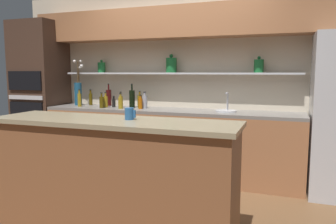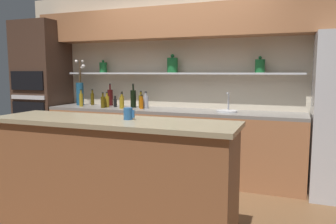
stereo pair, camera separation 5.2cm
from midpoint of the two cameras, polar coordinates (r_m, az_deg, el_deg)
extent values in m
plane|color=brown|center=(3.55, -5.96, -16.75)|extent=(12.00, 12.00, 0.00)
cube|color=beige|center=(4.74, 2.33, 5.44)|extent=(5.20, 0.10, 2.60)
cube|color=#B7B7BC|center=(4.64, 0.61, 6.74)|extent=(3.43, 0.18, 0.02)
cylinder|color=#19602D|center=(5.13, -11.79, 7.60)|extent=(0.11, 0.11, 0.15)
sphere|color=#19602D|center=(5.13, -11.81, 8.68)|extent=(0.04, 0.04, 0.04)
cylinder|color=#19602D|center=(4.64, 0.25, 8.15)|extent=(0.15, 0.15, 0.20)
sphere|color=#19602D|center=(4.65, 0.25, 9.74)|extent=(0.05, 0.05, 0.05)
cylinder|color=#19602D|center=(4.39, 15.19, 7.73)|extent=(0.12, 0.12, 0.17)
sphere|color=#19602D|center=(4.39, 15.24, 9.10)|extent=(0.04, 0.04, 0.04)
cube|color=#99603D|center=(4.58, 1.52, 15.30)|extent=(4.42, 0.34, 0.42)
cube|color=#99603D|center=(4.54, -0.33, -5.57)|extent=(3.53, 0.62, 0.88)
cube|color=slate|center=(4.47, -0.33, 0.20)|extent=(3.53, 0.62, 0.04)
cube|color=brown|center=(3.00, -10.02, -11.37)|extent=(2.15, 0.55, 0.98)
cube|color=gray|center=(2.88, -10.24, -1.68)|extent=(2.21, 0.61, 0.04)
cube|color=#3D281E|center=(5.56, -21.55, 3.12)|extent=(0.71, 0.62, 2.20)
cube|color=black|center=(5.35, -23.67, -0.55)|extent=(0.60, 0.02, 0.40)
cube|color=black|center=(5.32, -23.95, 5.01)|extent=(0.60, 0.02, 0.28)
cube|color=#B7B7BC|center=(5.33, -23.81, 2.33)|extent=(0.63, 0.02, 0.06)
cylinder|color=navy|center=(5.22, -15.65, 3.04)|extent=(0.11, 0.11, 0.34)
cylinder|color=#4C3319|center=(5.21, -15.50, 6.33)|extent=(0.05, 0.05, 0.25)
sphere|color=silver|center=(5.22, -15.11, 7.75)|extent=(0.05, 0.05, 0.05)
cylinder|color=#4C3319|center=(5.21, -15.78, 6.71)|extent=(0.04, 0.07, 0.32)
sphere|color=silver|center=(5.22, -16.28, 8.48)|extent=(0.05, 0.05, 0.05)
cylinder|color=#4C3319|center=(5.21, -15.61, 6.73)|extent=(0.04, 0.06, 0.32)
sphere|color=silver|center=(5.21, -15.23, 8.55)|extent=(0.04, 0.04, 0.04)
cylinder|color=#4C3319|center=(5.22, -15.65, 6.18)|extent=(0.03, 0.01, 0.23)
sphere|color=silver|center=(5.26, -15.45, 7.44)|extent=(0.04, 0.04, 0.04)
cylinder|color=#B7B7BC|center=(4.25, 9.73, 0.17)|extent=(0.27, 0.27, 0.02)
cylinder|color=#B7B7BC|center=(4.34, 9.99, 1.89)|extent=(0.02, 0.02, 0.22)
cylinder|color=#B7B7BC|center=(4.27, 9.88, 3.29)|extent=(0.02, 0.12, 0.02)
cylinder|color=black|center=(4.71, -6.60, 2.27)|extent=(0.08, 0.08, 0.25)
cylinder|color=black|center=(4.70, -6.63, 4.26)|extent=(0.02, 0.02, 0.08)
cylinder|color=black|center=(4.70, -6.63, 4.83)|extent=(0.03, 0.03, 0.01)
cylinder|color=olive|center=(4.61, -8.58, 1.54)|extent=(0.07, 0.07, 0.15)
cylinder|color=olive|center=(4.60, -8.60, 2.80)|extent=(0.03, 0.03, 0.05)
cylinder|color=black|center=(4.60, -8.61, 3.20)|extent=(0.03, 0.03, 0.01)
cylinder|color=gray|center=(4.60, -4.42, 1.73)|extent=(0.08, 0.08, 0.18)
cylinder|color=gray|center=(4.59, -4.43, 3.10)|extent=(0.03, 0.03, 0.04)
cylinder|color=black|center=(4.59, -4.43, 3.47)|extent=(0.03, 0.03, 0.01)
cylinder|color=olive|center=(4.78, -8.54, 1.79)|extent=(0.06, 0.06, 0.16)
cylinder|color=olive|center=(4.77, -8.56, 3.06)|extent=(0.03, 0.03, 0.05)
cylinder|color=black|center=(4.77, -8.57, 3.45)|extent=(0.03, 0.03, 0.01)
cylinder|color=olive|center=(4.81, -11.10, 1.74)|extent=(0.06, 0.06, 0.16)
cylinder|color=olive|center=(4.80, -11.13, 2.97)|extent=(0.03, 0.03, 0.05)
cylinder|color=black|center=(4.80, -11.14, 3.35)|extent=(0.03, 0.03, 0.01)
cylinder|color=#9E4C0A|center=(4.55, -5.17, 1.48)|extent=(0.06, 0.06, 0.15)
cylinder|color=#9E4C0A|center=(4.54, -5.18, 2.62)|extent=(0.03, 0.03, 0.04)
cylinder|color=black|center=(4.54, -5.18, 2.93)|extent=(0.03, 0.03, 0.01)
cylinder|color=brown|center=(4.68, -5.26, 1.82)|extent=(0.06, 0.06, 0.18)
cylinder|color=brown|center=(4.67, -5.28, 3.21)|extent=(0.03, 0.03, 0.05)
cylinder|color=black|center=(4.67, -5.28, 3.60)|extent=(0.03, 0.03, 0.01)
cylinder|color=#380C0C|center=(5.05, -10.58, 2.47)|extent=(0.08, 0.08, 0.24)
cylinder|color=#380C0C|center=(5.04, -10.62, 4.28)|extent=(0.02, 0.02, 0.08)
cylinder|color=black|center=(5.04, -10.63, 4.82)|extent=(0.03, 0.03, 0.01)
cylinder|color=#47380A|center=(5.20, -13.59, 2.18)|extent=(0.05, 0.05, 0.18)
cylinder|color=#47380A|center=(5.19, -13.63, 3.44)|extent=(0.03, 0.03, 0.05)
cylinder|color=black|center=(5.19, -13.64, 3.79)|extent=(0.03, 0.03, 0.01)
cylinder|color=#47380A|center=(4.74, -11.80, 1.65)|extent=(0.06, 0.06, 0.16)
cylinder|color=#47380A|center=(4.74, -11.83, 2.91)|extent=(0.03, 0.03, 0.05)
cylinder|color=black|center=(4.73, -11.84, 3.29)|extent=(0.03, 0.03, 0.01)
cylinder|color=black|center=(4.83, -9.73, 1.53)|extent=(0.05, 0.05, 0.11)
cylinder|color=black|center=(4.82, -9.75, 2.41)|extent=(0.03, 0.03, 0.04)
cylinder|color=black|center=(4.82, -9.75, 2.70)|extent=(0.03, 0.03, 0.01)
cylinder|color=olive|center=(5.01, -15.45, 2.01)|extent=(0.06, 0.06, 0.19)
cylinder|color=olive|center=(5.00, -15.49, 3.38)|extent=(0.03, 0.03, 0.05)
cylinder|color=black|center=(5.00, -15.50, 3.74)|extent=(0.03, 0.03, 0.01)
cylinder|color=#235184|center=(2.83, -7.28, -0.30)|extent=(0.08, 0.08, 0.10)
cube|color=#235184|center=(2.81, -6.39, -0.35)|extent=(0.02, 0.01, 0.07)
camera|label=1|loc=(0.03, -90.42, -0.05)|focal=35.00mm
camera|label=2|loc=(0.03, 89.58, 0.05)|focal=35.00mm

